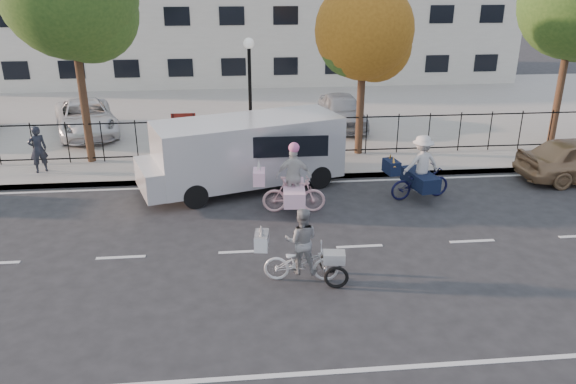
{
  "coord_description": "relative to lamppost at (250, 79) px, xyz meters",
  "views": [
    {
      "loc": [
        -0.09,
        -12.61,
        6.64
      ],
      "look_at": [
        1.27,
        1.2,
        1.1
      ],
      "focal_mm": 35.0,
      "sensor_mm": 36.0,
      "label": 1
    }
  ],
  "objects": [
    {
      "name": "iron_fence",
      "position": [
        -0.5,
        0.4,
        -2.21
      ],
      "size": [
        58.0,
        0.06,
        1.5
      ],
      "primitive_type": null,
      "color": "black",
      "rests_on": "sidewalk"
    },
    {
      "name": "white_van",
      "position": [
        -0.28,
        -2.3,
        -1.86
      ],
      "size": [
        6.87,
        3.84,
        2.27
      ],
      "rotation": [
        0.0,
        0.0,
        0.31
      ],
      "color": "silver",
      "rests_on": "ground"
    },
    {
      "name": "building",
      "position": [
        -0.5,
        18.2,
        -0.11
      ],
      "size": [
        34.0,
        10.0,
        6.0
      ],
      "primitive_type": "cube",
      "color": "silver",
      "rests_on": "ground"
    },
    {
      "name": "unicorn_bike",
      "position": [
        1.02,
        -4.44,
        -2.33
      ],
      "size": [
        2.12,
        1.48,
        2.12
      ],
      "rotation": [
        0.0,
        0.0,
        1.49
      ],
      "color": "#FDC0C3",
      "rests_on": "ground"
    },
    {
      "name": "tree_mid",
      "position": [
        4.18,
        0.56,
        1.36
      ],
      "size": [
        3.52,
        3.48,
        6.39
      ],
      "color": "#442D1D",
      "rests_on": "ground"
    },
    {
      "name": "lot_car_b",
      "position": [
        -6.76,
        4.26,
        -2.28
      ],
      "size": [
        3.67,
        5.39,
        1.37
      ],
      "primitive_type": "imported",
      "rotation": [
        0.0,
        0.0,
        0.31
      ],
      "color": "silver",
      "rests_on": "parking_lot"
    },
    {
      "name": "bull_bike",
      "position": [
        5.01,
        -3.74,
        -2.31
      ],
      "size": [
        2.22,
        1.54,
        2.01
      ],
      "rotation": [
        0.0,
        0.0,
        1.75
      ],
      "color": "#101136",
      "rests_on": "ground"
    },
    {
      "name": "street_sign",
      "position": [
        -2.35,
        0.0,
        -1.7
      ],
      "size": [
        0.85,
        0.06,
        1.8
      ],
      "color": "black",
      "rests_on": "sidewalk"
    },
    {
      "name": "parking_lot",
      "position": [
        -0.5,
        8.2,
        -3.04
      ],
      "size": [
        60.0,
        15.6,
        0.15
      ],
      "primitive_type": "cube",
      "color": "#A8A399",
      "rests_on": "ground"
    },
    {
      "name": "sidewalk",
      "position": [
        -0.5,
        -0.7,
        -3.04
      ],
      "size": [
        60.0,
        2.2,
        0.15
      ],
      "primitive_type": "cube",
      "color": "#A8A399",
      "rests_on": "ground"
    },
    {
      "name": "ground",
      "position": [
        -0.5,
        -6.8,
        -3.11
      ],
      "size": [
        120.0,
        120.0,
        0.0
      ],
      "primitive_type": "plane",
      "color": "#333334"
    },
    {
      "name": "road_markings",
      "position": [
        -0.5,
        -6.8,
        -3.11
      ],
      "size": [
        60.0,
        9.52,
        0.01
      ],
      "primitive_type": null,
      "color": "silver",
      "rests_on": "ground"
    },
    {
      "name": "zebra_trike",
      "position": [
        0.81,
        -8.29,
        -2.43
      ],
      "size": [
        2.08,
        0.93,
        1.77
      ],
      "rotation": [
        0.0,
        0.0,
        1.44
      ],
      "color": "white",
      "rests_on": "ground"
    },
    {
      "name": "lamppost",
      "position": [
        0.0,
        0.0,
        0.0
      ],
      "size": [
        0.36,
        0.36,
        4.33
      ],
      "color": "black",
      "rests_on": "sidewalk"
    },
    {
      "name": "pedestrian",
      "position": [
        -7.23,
        -0.53,
        -2.16
      ],
      "size": [
        0.7,
        0.63,
        1.61
      ],
      "primitive_type": "imported",
      "rotation": [
        0.0,
        0.0,
        3.67
      ],
      "color": "black",
      "rests_on": "sidewalk"
    },
    {
      "name": "lot_car_d",
      "position": [
        4.12,
        4.27,
        -2.24
      ],
      "size": [
        1.78,
        4.27,
        1.44
      ],
      "primitive_type": "imported",
      "rotation": [
        0.0,
        0.0,
        0.02
      ],
      "color": "#A2A6A9",
      "rests_on": "parking_lot"
    },
    {
      "name": "curb",
      "position": [
        -0.5,
        -1.75,
        -3.04
      ],
      "size": [
        60.0,
        0.1,
        0.15
      ],
      "primitive_type": "cube",
      "color": "#A8A399",
      "rests_on": "ground"
    }
  ]
}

